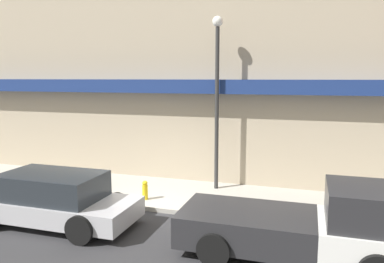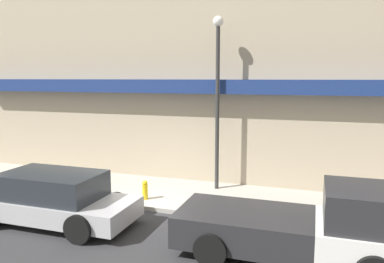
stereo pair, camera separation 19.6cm
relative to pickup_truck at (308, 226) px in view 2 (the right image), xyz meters
name	(u,v)px [view 2 (the right image)]	position (x,y,z in m)	size (l,w,h in m)	color
ground_plane	(142,211)	(-4.93, 1.67, -0.78)	(80.00, 80.00, 0.00)	#2D2D30
sidewalk	(162,193)	(-4.93, 3.32, -0.71)	(36.00, 3.31, 0.14)	#ADA89E
building	(191,37)	(-4.91, 6.46, 4.93)	(19.80, 3.80, 11.44)	tan
pickup_truck	(308,226)	(0.00, 0.00, 0.00)	(5.20, 2.16, 1.76)	white
parked_car	(53,198)	(-6.84, 0.00, -0.06)	(4.74, 2.05, 1.45)	#ADADB2
fire_hydrant	(145,190)	(-5.11, 2.32, -0.33)	(0.18, 0.18, 0.63)	yellow
street_lamp	(218,84)	(-3.21, 4.23, 3.06)	(0.36, 0.36, 5.98)	#2D2D2D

